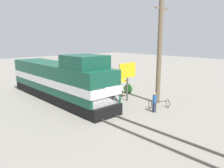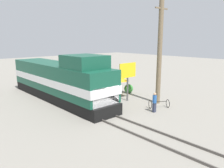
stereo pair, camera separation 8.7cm
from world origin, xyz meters
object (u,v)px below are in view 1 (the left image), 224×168
utility_pole (159,51)px  vendor_umbrella (120,79)px  bicycle (159,104)px  person_bystander (154,102)px  billboard_sign (128,73)px  locomotive (60,81)px

utility_pole → vendor_umbrella: bearing=92.4°
vendor_umbrella → bicycle: (-1.02, -6.09, -1.37)m
utility_pole → person_bystander: bearing=-149.4°
billboard_sign → person_bystander: (-0.87, -4.00, -1.95)m
billboard_sign → person_bystander: billboard_sign is taller
person_bystander → bicycle: size_ratio=0.92×
locomotive → billboard_sign: locomotive is taller
vendor_umbrella → person_bystander: vendor_umbrella is taller
utility_pole → vendor_umbrella: (-0.21, 5.03, -3.32)m
locomotive → person_bystander: size_ratio=9.16×
utility_pole → bicycle: bearing=-139.2°
vendor_umbrella → billboard_sign: billboard_sign is taller
locomotive → vendor_umbrella: bearing=-20.0°
locomotive → billboard_sign: (4.80, -4.75, 0.87)m
bicycle → utility_pole: bearing=162.5°
billboard_sign → person_bystander: size_ratio=2.23×
locomotive → utility_pole: size_ratio=1.57×
utility_pole → bicycle: (-1.23, -1.06, -4.69)m
utility_pole → billboard_sign: bearing=122.6°
utility_pole → vendor_umbrella: size_ratio=5.08×
billboard_sign → person_bystander: bearing=-102.3°
locomotive → person_bystander: 9.65m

